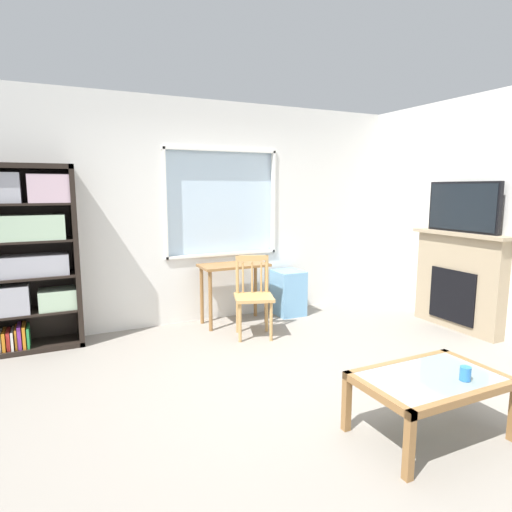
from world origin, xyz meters
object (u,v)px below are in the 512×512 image
Objects in this scene: desk_under_window at (234,276)px; plastic_drawer_unit at (288,293)px; bookshelf at (29,253)px; tv at (463,207)px; sippy_cup at (465,374)px; wooden_chair at (253,295)px; coffee_table at (430,385)px; fireplace at (459,281)px.

plastic_drawer_unit is at bearing 3.61° from desk_under_window.
bookshelf is 3.23× the size of plastic_drawer_unit.
plastic_drawer_unit is at bearing 137.59° from tv.
sippy_cup is at bearing -82.84° from desk_under_window.
sippy_cup is at bearing -97.83° from plastic_drawer_unit.
sippy_cup is (-1.91, -1.66, -0.97)m from tv.
desk_under_window is at bearing 150.07° from tv.
wooden_chair is 1.54× the size of plastic_drawer_unit.
tv is at bearing -17.63° from bookshelf.
bookshelf is at bearing 129.36° from coffee_table.
fireplace reaches higher than desk_under_window.
plastic_drawer_unit is 0.48× the size of fireplace.
wooden_chair is 10.00× the size of sippy_cup.
tv is 2.78m from coffee_table.
bookshelf is at bearing 178.91° from plastic_drawer_unit.
coffee_table is 10.75× the size of sippy_cup.
fireplace is (2.31, -1.32, -0.02)m from desk_under_window.
wooden_chair is 2.34m from coffee_table.
fireplace is at bearing 36.16° from coffee_table.
desk_under_window is 9.19× the size of sippy_cup.
desk_under_window reaches higher than sippy_cup.
bookshelf is 2.23m from desk_under_window.
bookshelf reaches higher than sippy_cup.
sippy_cup is at bearing -50.27° from bookshelf.
fireplace is at bearing -19.32° from wooden_chair.
wooden_chair reaches higher than plastic_drawer_unit.
fireplace is (4.50, -1.42, -0.43)m from bookshelf.
plastic_drawer_unit reaches higher than coffee_table.
fireplace is 0.86m from tv.
plastic_drawer_unit is at bearing 137.94° from fireplace.
bookshelf is at bearing 162.43° from fireplace.
desk_under_window reaches higher than plastic_drawer_unit.
bookshelf is 4.74m from fireplace.
fireplace is 1.32× the size of tv.
tv is (4.48, -1.42, 0.43)m from bookshelf.
tv is (2.29, -1.32, 0.84)m from desk_under_window.
plastic_drawer_unit is 0.60× the size of coffee_table.
tv reaches higher than wooden_chair.
plastic_drawer_unit is 2.95m from coffee_table.
tv is (2.27, -0.80, 0.97)m from wooden_chair.
coffee_table is (-2.08, -1.52, -0.22)m from fireplace.
coffee_table is at bearing -50.64° from bookshelf.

